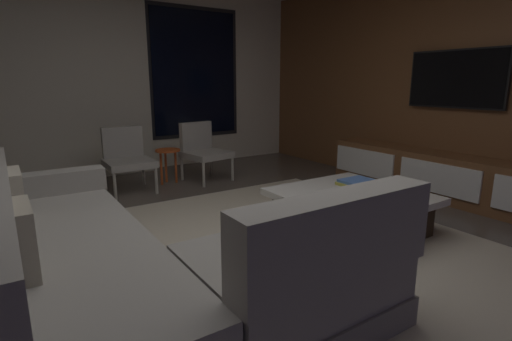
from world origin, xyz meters
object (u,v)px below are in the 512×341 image
side_stool (168,156)px  mounted_tv (456,79)px  coffee_table (350,211)px  book_stack_on_coffee_table (356,184)px  accent_chair_near_window (203,148)px  accent_chair_by_curtain (127,156)px  sectional_couch (125,266)px  media_console (453,179)px

side_stool → mounted_tv: bearing=-42.2°
coffee_table → book_stack_on_coffee_table: (0.11, 0.05, 0.23)m
coffee_table → accent_chair_near_window: 2.50m
accent_chair_by_curtain → mounted_tv: (3.09, -2.26, 0.92)m
accent_chair_by_curtain → mounted_tv: bearing=-36.2°
sectional_couch → book_stack_on_coffee_table: sectional_couch is taller
book_stack_on_coffee_table → side_stool: bearing=108.9°
side_stool → media_console: bearing=-46.6°
accent_chair_by_curtain → media_console: bearing=-40.2°
coffee_table → book_stack_on_coffee_table: 0.26m
sectional_couch → accent_chair_by_curtain: size_ratio=3.21×
coffee_table → accent_chair_near_window: accent_chair_near_window is taller
mounted_tv → book_stack_on_coffee_table: bearing=-174.9°
coffee_table → mounted_tv: (1.82, 0.21, 1.16)m
accent_chair_near_window → side_stool: size_ratio=1.70×
sectional_couch → accent_chair_near_window: (1.77, 2.64, 0.14)m
book_stack_on_coffee_table → accent_chair_near_window: size_ratio=0.39×
accent_chair_by_curtain → side_stool: bearing=5.3°
accent_chair_by_curtain → media_console: (2.91, -2.46, -0.18)m
accent_chair_by_curtain → media_console: size_ratio=0.25×
accent_chair_near_window → book_stack_on_coffee_table: bearing=-81.6°
accent_chair_near_window → mounted_tv: size_ratio=0.70×
coffee_table → accent_chair_by_curtain: bearing=117.3°
sectional_couch → accent_chair_near_window: bearing=56.1°
book_stack_on_coffee_table → side_stool: (-0.84, 2.46, -0.04)m
book_stack_on_coffee_table → mounted_tv: size_ratio=0.27×
coffee_table → media_console: (1.64, 0.01, 0.06)m
coffee_table → side_stool: side_stool is taller
book_stack_on_coffee_table → mounted_tv: mounted_tv is taller
accent_chair_by_curtain → mounted_tv: mounted_tv is taller
sectional_couch → mounted_tv: (3.84, 0.37, 1.06)m
accent_chair_near_window → accent_chair_by_curtain: (-1.03, -0.00, 0.00)m
book_stack_on_coffee_table → accent_chair_near_window: (-0.36, 2.42, 0.02)m
accent_chair_by_curtain → side_stool: size_ratio=1.70×
mounted_tv → side_stool: bearing=137.8°
book_stack_on_coffee_table → media_console: size_ratio=0.10×
mounted_tv → sectional_couch: bearing=-174.5°
sectional_couch → coffee_table: sectional_couch is taller
coffee_table → accent_chair_by_curtain: (-1.27, 2.47, 0.25)m
accent_chair_by_curtain → side_stool: (0.54, 0.05, -0.06)m
coffee_table → accent_chair_near_window: (-0.25, 2.47, 0.25)m
media_console → book_stack_on_coffee_table: bearing=178.3°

